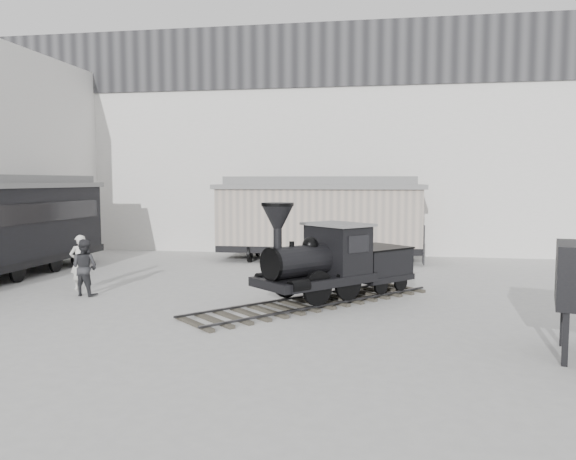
% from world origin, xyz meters
% --- Properties ---
extents(ground, '(90.00, 90.00, 0.00)m').
position_xyz_m(ground, '(0.00, 0.00, 0.00)').
color(ground, '#9E9E9B').
extents(north_wall, '(34.00, 2.51, 11.00)m').
position_xyz_m(north_wall, '(0.00, 14.98, 5.55)').
color(north_wall, silver).
rests_on(north_wall, ground).
extents(locomotive, '(6.87, 7.21, 2.89)m').
position_xyz_m(locomotive, '(2.03, 3.12, 1.07)').
color(locomotive, '#3E392F').
rests_on(locomotive, ground).
extents(boxcar, '(9.26, 3.16, 3.76)m').
position_xyz_m(boxcar, '(0.74, 11.62, 1.97)').
color(boxcar, black).
rests_on(boxcar, ground).
extents(visitor_a, '(0.77, 0.77, 1.80)m').
position_xyz_m(visitor_a, '(-6.26, 3.67, 0.90)').
color(visitor_a, silver).
rests_on(visitor_a, ground).
extents(visitor_b, '(0.96, 0.80, 1.77)m').
position_xyz_m(visitor_b, '(-5.59, 2.75, 0.88)').
color(visitor_b, '#2E2E31').
rests_on(visitor_b, ground).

